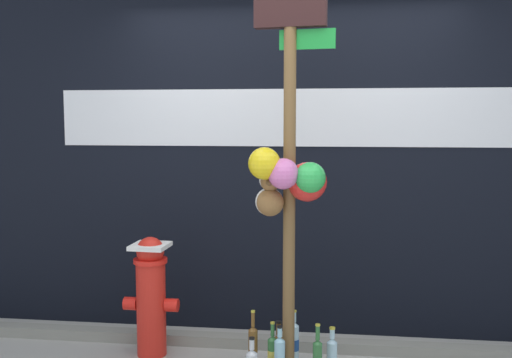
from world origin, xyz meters
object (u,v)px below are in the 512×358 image
object	(u,v)px
memorial_post	(288,152)
bottle_0	(253,348)
bottle_7	(317,358)
bottle_5	(279,350)
bottle_4	(294,342)
fire_hydrant	(151,293)
bottle_3	(332,354)
bottle_6	(280,358)
bottle_1	(272,354)

from	to	relation	value
memorial_post	bottle_0	distance (m)	1.30
memorial_post	bottle_7	bearing A→B (deg)	-1.40
bottle_5	bottle_4	bearing A→B (deg)	42.25
memorial_post	fire_hydrant	bearing A→B (deg)	165.01
bottle_0	bottle_4	xyz separation A→B (m)	(0.25, 0.18, -0.02)
fire_hydrant	bottle_5	bearing A→B (deg)	-7.56
bottle_3	bottle_6	size ratio (longest dim) A/B	0.86
bottle_0	bottle_1	distance (m)	0.13
bottle_5	bottle_6	distance (m)	0.19
fire_hydrant	bottle_6	xyz separation A→B (m)	(0.93, -0.31, -0.29)
bottle_5	bottle_7	size ratio (longest dim) A/B	0.88
fire_hydrant	bottle_4	distance (m)	1.04
memorial_post	bottle_1	xyz separation A→B (m)	(-0.10, 0.05, -1.32)
bottle_1	bottle_5	bearing A→B (deg)	69.51
bottle_4	bottle_1	bearing A→B (deg)	-126.51
bottle_6	bottle_7	bearing A→B (deg)	10.05
fire_hydrant	bottle_0	distance (m)	0.82
bottle_0	bottle_3	size ratio (longest dim) A/B	1.35
memorial_post	bottle_4	xyz separation A→B (m)	(0.03, 0.23, -1.29)
memorial_post	bottle_5	world-z (taller)	memorial_post
bottle_3	bottle_5	world-z (taller)	bottle_5
bottle_0	bottle_6	world-z (taller)	bottle_0
bottle_0	fire_hydrant	bearing A→B (deg)	164.07
bottle_0	bottle_6	xyz separation A→B (m)	(0.18, -0.09, -0.01)
memorial_post	bottle_1	bearing A→B (deg)	150.88
bottle_0	bottle_3	xyz separation A→B (m)	(0.51, 0.06, -0.04)
fire_hydrant	bottle_5	world-z (taller)	fire_hydrant
bottle_1	bottle_5	size ratio (longest dim) A/B	1.07
bottle_3	bottle_1	bearing A→B (deg)	-172.17
bottle_6	bottle_7	distance (m)	0.24
bottle_4	bottle_5	size ratio (longest dim) A/B	1.15
bottle_3	bottle_4	distance (m)	0.28
bottle_3	bottle_4	size ratio (longest dim) A/B	0.83
bottle_1	bottle_0	bearing A→B (deg)	-176.60
fire_hydrant	bottle_3	size ratio (longest dim) A/B	2.70
bottle_1	bottle_6	bearing A→B (deg)	-61.23
bottle_5	bottle_6	xyz separation A→B (m)	(0.02, -0.19, 0.03)
bottle_3	bottle_7	bearing A→B (deg)	-129.20
bottle_0	bottle_5	size ratio (longest dim) A/B	1.30
bottle_4	memorial_post	bearing A→B (deg)	-97.54
fire_hydrant	memorial_post	bearing A→B (deg)	-14.99
bottle_0	bottle_4	world-z (taller)	bottle_0
bottle_1	bottle_6	size ratio (longest dim) A/B	0.97
bottle_7	memorial_post	bearing A→B (deg)	178.60
memorial_post	fire_hydrant	xyz separation A→B (m)	(-0.97, 0.26, -1.01)
fire_hydrant	bottle_4	bearing A→B (deg)	-1.91
bottle_3	bottle_6	world-z (taller)	bottle_6
fire_hydrant	bottle_5	size ratio (longest dim) A/B	2.59
bottle_5	bottle_7	world-z (taller)	bottle_7
bottle_5	bottle_6	size ratio (longest dim) A/B	0.90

